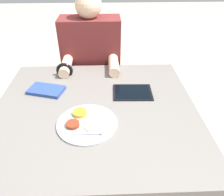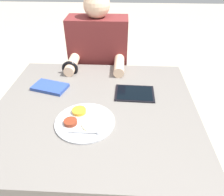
# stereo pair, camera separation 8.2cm
# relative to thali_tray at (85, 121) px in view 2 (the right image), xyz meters

# --- Properties ---
(ground_plane) EXTENTS (12.00, 12.00, 0.00)m
(ground_plane) POSITION_rel_thali_tray_xyz_m (0.04, 0.13, -0.73)
(ground_plane) COLOR #B2A893
(dining_table) EXTENTS (1.09, 1.00, 0.72)m
(dining_table) POSITION_rel_thali_tray_xyz_m (0.04, 0.13, -0.37)
(dining_table) COLOR slate
(dining_table) RESTS_ON ground_plane
(thali_tray) EXTENTS (0.30, 0.30, 0.03)m
(thali_tray) POSITION_rel_thali_tray_xyz_m (0.00, 0.00, 0.00)
(thali_tray) COLOR #B7BABF
(thali_tray) RESTS_ON dining_table
(red_notebook) EXTENTS (0.23, 0.17, 0.02)m
(red_notebook) POSITION_rel_thali_tray_xyz_m (-0.26, 0.30, 0.00)
(red_notebook) COLOR silver
(red_notebook) RESTS_ON dining_table
(tablet_device) EXTENTS (0.23, 0.18, 0.01)m
(tablet_device) POSITION_rel_thali_tray_xyz_m (0.26, 0.26, -0.00)
(tablet_device) COLOR black
(tablet_device) RESTS_ON dining_table
(person_diner) EXTENTS (0.44, 0.43, 1.19)m
(person_diner) POSITION_rel_thali_tray_xyz_m (-0.01, 0.76, -0.17)
(person_diner) COLOR black
(person_diner) RESTS_ON ground_plane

